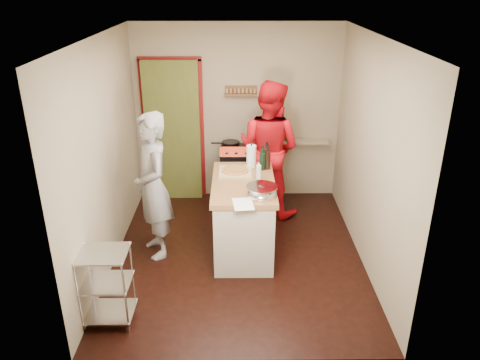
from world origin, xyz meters
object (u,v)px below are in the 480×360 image
island (244,215)px  person_red (269,149)px  person_stripe (153,187)px  stove (241,176)px  wire_shelving (106,284)px

island → person_red: bearing=71.8°
person_stripe → person_red: bearing=103.5°
stove → person_stripe: (-1.05, -1.36, 0.44)m
island → person_stripe: (-1.07, -0.03, 0.40)m
stove → person_red: bearing=-30.0°
stove → person_stripe: person_stripe is taller
wire_shelving → island: (1.35, 1.29, 0.06)m
wire_shelving → person_stripe: 1.37m
stove → wire_shelving: 2.94m
island → person_red: 1.25m
wire_shelving → person_red: (1.72, 2.40, 0.51)m
person_stripe → wire_shelving: bearing=-37.4°
person_red → person_stripe: bearing=69.7°
person_red → island: bearing=103.1°
wire_shelving → island: bearing=43.7°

